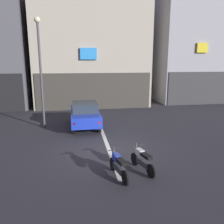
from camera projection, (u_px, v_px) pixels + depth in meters
The scene contains 8 objects.
ground_plane at pixel (109, 149), 10.86m from camera, with size 120.00×120.00×0.00m, color #2B2B30.
lane_centre_line at pixel (97, 119), 16.64m from camera, with size 0.20×18.00×0.01m, color silver.
building_mid_block at pixel (90, 53), 23.54m from camera, with size 10.46×9.85×10.13m.
building_far_right at pixel (192, 24), 24.56m from camera, with size 8.54×8.53×16.50m.
car_blue_crossing_near at pixel (85, 114), 14.40m from camera, with size 1.84×4.13×1.64m.
street_lamp at pixel (40, 63), 13.54m from camera, with size 0.36×0.36×6.72m.
motorcycle_blue_row_leftmost at pixel (118, 166), 8.17m from camera, with size 0.56×1.65×0.98m.
motorcycle_white_row_left_mid at pixel (142, 160), 8.63m from camera, with size 0.64×1.62×0.98m.
Camera 1 is at (-1.45, -10.09, 4.17)m, focal length 35.87 mm.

